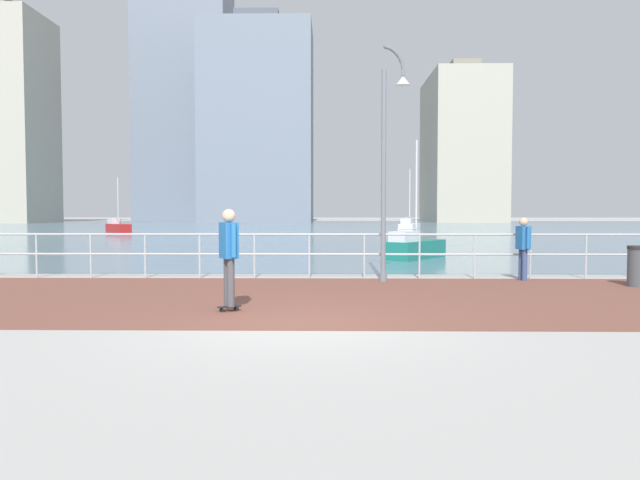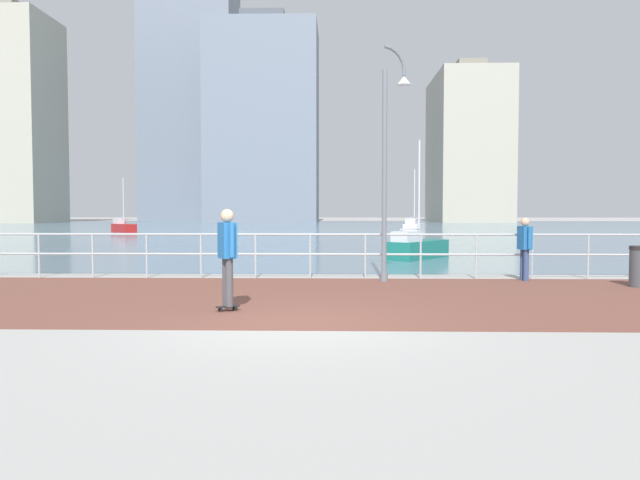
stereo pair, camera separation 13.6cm
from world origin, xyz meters
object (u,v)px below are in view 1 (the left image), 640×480
Objects in this scene: lamppost at (389,152)px; bystander at (523,244)px; sailboat_ivory at (415,247)px; sailboat_navy at (118,227)px; skateboarder at (229,250)px; trash_bin at (638,266)px; sailboat_teal at (409,227)px.

bystander is (3.34, 0.18, -2.25)m from lamppost.
sailboat_ivory is at bearing 77.25° from lamppost.
sailboat_navy is (-21.86, 34.01, -0.49)m from bystander.
trash_bin is at bearing 22.50° from skateboarder.
sailboat_teal is at bearing 81.83° from lamppost.
sailboat_teal reaches higher than skateboarder.
bystander is at bearing -75.79° from sailboat_ivory.
sailboat_navy is at bearing 122.73° from bystander.
sailboat_navy is at bearing 118.44° from lamppost.
sailboat_teal is at bearing 91.80° from trash_bin.
trash_bin is at bearing -55.63° from sailboat_navy.
lamppost is at bearing -176.90° from bystander.
lamppost reaches higher than bystander.
sailboat_navy is at bearing 111.58° from skateboarder.
sailboat_ivory reaches higher than trash_bin.
sailboat_teal reaches higher than bystander.
sailboat_navy is 33.78m from sailboat_ivory.
lamppost is 7.74m from sailboat_ivory.
skateboarder is at bearing -157.50° from trash_bin.
lamppost is 3.66× the size of bystander.
skateboarder is 0.36× the size of sailboat_teal.
sailboat_navy is at bearing 126.55° from sailboat_ivory.
sailboat_navy reaches higher than sailboat_ivory.
sailboat_navy reaches higher than skateboarder.
lamppost is at bearing 169.55° from trash_bin.
trash_bin is at bearing -10.45° from lamppost.
lamppost is 32.03m from sailboat_teal.
bystander is at bearing 36.55° from skateboarder.
skateboarder is (-3.16, -4.64, -2.10)m from lamppost.
sailboat_navy is (-15.36, 38.83, -0.64)m from skateboarder.
bystander is 31.43m from sailboat_teal.
skateboarder is at bearing -112.15° from sailboat_ivory.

